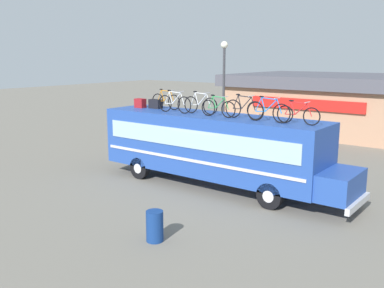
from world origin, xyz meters
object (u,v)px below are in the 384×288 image
luggage_bag_1 (140,103)px  rooftop_bicycle_6 (268,111)px  rooftop_bicycle_2 (174,103)px  rooftop_bicycle_7 (298,114)px  rooftop_bicycle_4 (218,108)px  street_lamp (224,81)px  luggage_bag_2 (156,104)px  rooftop_bicycle_1 (166,101)px  trash_bin (155,226)px  bus (214,146)px  rooftop_bicycle_3 (200,105)px  rooftop_bicycle_5 (244,109)px

luggage_bag_1 → rooftop_bicycle_6: 6.95m
luggage_bag_1 → rooftop_bicycle_2: size_ratio=0.28×
luggage_bag_1 → rooftop_bicycle_7: (8.04, -0.25, 0.15)m
rooftop_bicycle_7 → rooftop_bicycle_4: bearing=-177.2°
luggage_bag_1 → street_lamp: bearing=81.0°
luggage_bag_2 → rooftop_bicycle_6: bearing=-5.8°
luggage_bag_2 → street_lamp: size_ratio=0.10×
rooftop_bicycle_2 → rooftop_bicycle_6: bearing=0.3°
rooftop_bicycle_2 → street_lamp: bearing=104.0°
street_lamp → rooftop_bicycle_1: bearing=-85.3°
rooftop_bicycle_6 → trash_bin: 6.17m
rooftop_bicycle_7 → street_lamp: 9.35m
bus → rooftop_bicycle_6: 3.15m
rooftop_bicycle_2 → rooftop_bicycle_7: (5.57, 0.18, -0.04)m
luggage_bag_1 → rooftop_bicycle_3: 3.61m
street_lamp → trash_bin: bearing=-65.8°
rooftop_bicycle_6 → street_lamp: size_ratio=0.29×
trash_bin → rooftop_bicycle_3: bearing=113.7°
luggage_bag_2 → rooftop_bicycle_6: (6.16, -0.63, 0.19)m
rooftop_bicycle_2 → rooftop_bicycle_4: 2.25m
luggage_bag_1 → rooftop_bicycle_2: (2.46, -0.43, 0.19)m
luggage_bag_1 → luggage_bag_2: luggage_bag_1 is taller
luggage_bag_2 → rooftop_bicycle_4: size_ratio=0.38×
rooftop_bicycle_5 → trash_bin: size_ratio=1.82×
rooftop_bicycle_1 → rooftop_bicycle_2: rooftop_bicycle_2 is taller
rooftop_bicycle_3 → street_lamp: bearing=114.6°
rooftop_bicycle_2 → rooftop_bicycle_7: 5.58m
rooftop_bicycle_4 → rooftop_bicycle_6: rooftop_bicycle_6 is taller
luggage_bag_1 → street_lamp: (0.91, 5.77, 0.79)m
luggage_bag_2 → rooftop_bicycle_2: 1.82m
rooftop_bicycle_1 → street_lamp: street_lamp is taller
bus → rooftop_bicycle_3: 1.82m
luggage_bag_2 → rooftop_bicycle_3: 2.86m
rooftop_bicycle_3 → rooftop_bicycle_7: (4.43, -0.14, -0.04)m
rooftop_bicycle_4 → trash_bin: bearing=-75.6°
rooftop_bicycle_1 → rooftop_bicycle_2: 1.29m
rooftop_bicycle_1 → rooftop_bicycle_3: size_ratio=0.97×
luggage_bag_1 → rooftop_bicycle_3: (3.61, -0.11, 0.18)m
luggage_bag_1 → trash_bin: (6.08, -5.74, -2.79)m
bus → street_lamp: (-3.39, 5.83, 2.30)m
bus → luggage_bag_2: 3.84m
bus → rooftop_bicycle_3: rooftop_bicycle_3 is taller
rooftop_bicycle_2 → rooftop_bicycle_3: (1.14, 0.33, -0.01)m
luggage_bag_2 → rooftop_bicycle_3: rooftop_bicycle_3 is taller
rooftop_bicycle_1 → rooftop_bicycle_3: (2.24, -0.37, 0.01)m
bus → rooftop_bicycle_2: 2.52m
rooftop_bicycle_3 → rooftop_bicycle_7: size_ratio=1.04×
rooftop_bicycle_1 → rooftop_bicycle_2: bearing=-32.3°
rooftop_bicycle_4 → rooftop_bicycle_6: bearing=-0.0°
rooftop_bicycle_3 → trash_bin: bearing=-66.3°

